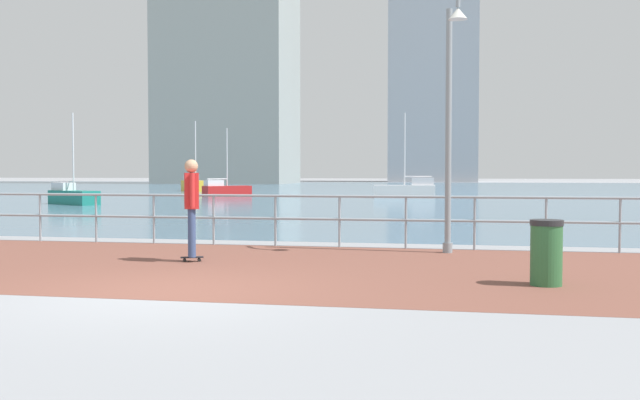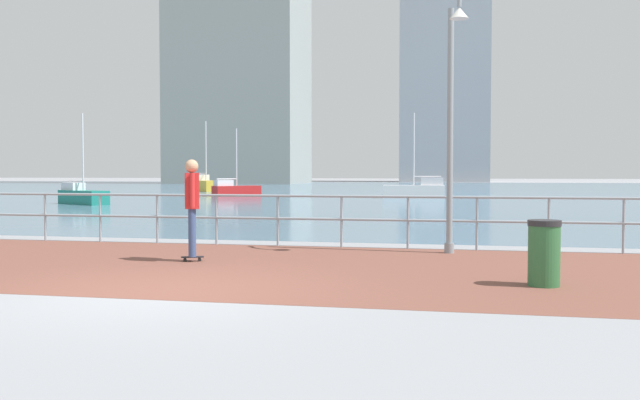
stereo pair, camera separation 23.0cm
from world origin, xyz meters
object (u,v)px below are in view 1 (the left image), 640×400
(trash_bin, at_px, (546,252))
(sailboat_red, at_px, (72,196))
(sailboat_navy, at_px, (226,190))
(skateboarder, at_px, (192,200))
(sailboat_white, at_px, (195,185))
(lamppost, at_px, (451,101))
(sailboat_gray, at_px, (407,190))

(trash_bin, distance_m, sailboat_red, 28.68)
(sailboat_navy, bearing_deg, skateboarder, -72.50)
(sailboat_red, xyz_separation_m, sailboat_white, (-2.46, 22.89, 0.12))
(trash_bin, xyz_separation_m, sailboat_red, (-19.55, 20.98, -0.04))
(trash_bin, relative_size, sailboat_white, 0.16)
(skateboarder, height_order, sailboat_navy, sailboat_navy)
(skateboarder, relative_size, sailboat_red, 0.41)
(lamppost, xyz_separation_m, sailboat_white, (-20.66, 40.25, -2.43))
(trash_bin, relative_size, sailboat_red, 0.21)
(sailboat_gray, relative_size, sailboat_navy, 1.16)
(sailboat_navy, bearing_deg, sailboat_white, 120.05)
(sailboat_white, bearing_deg, trash_bin, -63.36)
(skateboarder, xyz_separation_m, trash_bin, (5.87, -1.53, -0.63))
(skateboarder, xyz_separation_m, sailboat_navy, (-10.01, 31.74, -0.68))
(skateboarder, xyz_separation_m, sailboat_gray, (1.76, 30.63, -0.62))
(sailboat_white, bearing_deg, skateboarder, -69.13)
(sailboat_navy, xyz_separation_m, sailboat_red, (-3.67, -12.29, 0.00))
(skateboarder, bearing_deg, trash_bin, -14.59)
(trash_bin, bearing_deg, sailboat_gray, 97.28)
(lamppost, bearing_deg, sailboat_navy, 116.10)
(lamppost, height_order, sailboat_navy, lamppost)
(skateboarder, relative_size, sailboat_navy, 0.41)
(skateboarder, bearing_deg, sailboat_navy, 107.50)
(lamppost, bearing_deg, sailboat_red, 136.35)
(lamppost, xyz_separation_m, sailboat_red, (-18.19, 17.35, -2.55))
(skateboarder, distance_m, sailboat_navy, 33.29)
(lamppost, bearing_deg, sailboat_white, 117.17)
(lamppost, relative_size, sailboat_white, 0.95)
(lamppost, height_order, sailboat_red, lamppost)
(sailboat_red, bearing_deg, skateboarder, -54.89)
(sailboat_white, bearing_deg, sailboat_navy, -59.95)
(sailboat_gray, distance_m, sailboat_white, 21.39)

